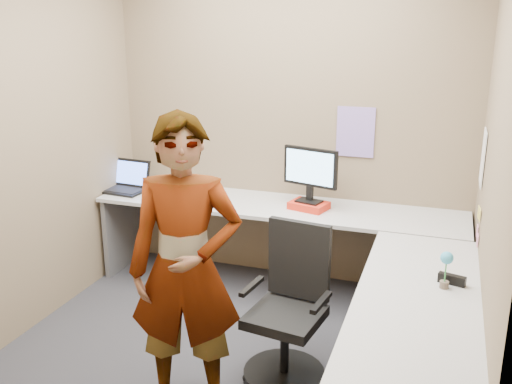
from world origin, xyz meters
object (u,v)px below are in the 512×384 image
at_px(monitor, 310,170).
at_px(person, 186,269).
at_px(office_chair, 289,318).
at_px(desk, 312,255).

relative_size(monitor, person, 0.26).
height_order(office_chair, person, person).
bearing_deg(office_chair, monitor, 106.32).
bearing_deg(monitor, office_chair, -67.04).
bearing_deg(monitor, person, -85.70).
bearing_deg(person, desk, 48.25).
distance_m(desk, monitor, 0.76).
distance_m(desk, office_chair, 0.59).
bearing_deg(desk, office_chair, -91.03).
distance_m(desk, person, 1.15).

